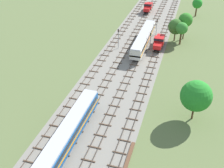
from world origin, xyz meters
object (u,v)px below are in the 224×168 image
object	(u,v)px
shunter_loco_left_midfar	(148,7)
signal_post_nearest	(118,36)
signal_post_mid	(150,39)
passenger_coach_left_nearest	(68,133)
passenger_coach_centre_left_near	(144,38)
signal_post_near	(157,25)
shunter_loco_centre_mid	(159,41)

from	to	relation	value
shunter_loco_left_midfar	signal_post_nearest	world-z (taller)	signal_post_nearest
signal_post_nearest	signal_post_mid	bearing A→B (deg)	10.70
signal_post_nearest	signal_post_mid	world-z (taller)	signal_post_nearest
passenger_coach_left_nearest	passenger_coach_centre_left_near	distance (m)	42.28
passenger_coach_left_nearest	shunter_loco_left_midfar	bearing A→B (deg)	90.00
passenger_coach_left_nearest	signal_post_mid	world-z (taller)	signal_post_mid
shunter_loco_left_midfar	signal_post_mid	bearing A→B (deg)	-78.60
signal_post_nearest	signal_post_near	size ratio (longest dim) A/B	1.13
passenger_coach_centre_left_near	shunter_loco_left_midfar	world-z (taller)	passenger_coach_centre_left_near
shunter_loco_left_midfar	signal_post_nearest	xyz separation A→B (m)	(-2.20, -34.38, 1.70)
passenger_coach_centre_left_near	signal_post_near	bearing A→B (deg)	77.15
passenger_coach_centre_left_near	signal_post_nearest	world-z (taller)	signal_post_nearest
shunter_loco_left_midfar	signal_post_near	xyz separation A→B (m)	(6.60, -21.64, 1.32)
shunter_loco_left_midfar	signal_post_mid	size ratio (longest dim) A/B	1.64
signal_post_nearest	signal_post_near	xyz separation A→B (m)	(8.80, 12.74, -0.38)
signal_post_near	passenger_coach_centre_left_near	bearing A→B (deg)	-102.85
shunter_loco_centre_mid	signal_post_near	xyz separation A→B (m)	(-2.20, 9.04, 1.32)
signal_post_nearest	shunter_loco_left_midfar	bearing A→B (deg)	86.34
passenger_coach_left_nearest	passenger_coach_centre_left_near	world-z (taller)	same
passenger_coach_centre_left_near	shunter_loco_centre_mid	xyz separation A→B (m)	(4.40, 0.61, -0.60)
passenger_coach_left_nearest	signal_post_mid	distance (m)	41.15
shunter_loco_centre_mid	passenger_coach_centre_left_near	bearing A→B (deg)	-172.16
passenger_coach_centre_left_near	signal_post_nearest	distance (m)	7.37
shunter_loco_centre_mid	signal_post_mid	bearing A→B (deg)	-137.17
passenger_coach_centre_left_near	signal_post_nearest	bearing A→B (deg)	-154.86
passenger_coach_left_nearest	signal_post_mid	bearing A→B (deg)	80.77
passenger_coach_left_nearest	signal_post_near	size ratio (longest dim) A/B	4.20
signal_post_nearest	passenger_coach_centre_left_near	bearing A→B (deg)	25.14
passenger_coach_centre_left_near	shunter_loco_left_midfar	xyz separation A→B (m)	(-4.40, 31.29, -0.60)
passenger_coach_left_nearest	passenger_coach_centre_left_near	xyz separation A→B (m)	(4.40, 42.05, 0.00)
passenger_coach_left_nearest	shunter_loco_left_midfar	size ratio (longest dim) A/B	2.60
passenger_coach_centre_left_near	signal_post_mid	size ratio (longest dim) A/B	4.26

